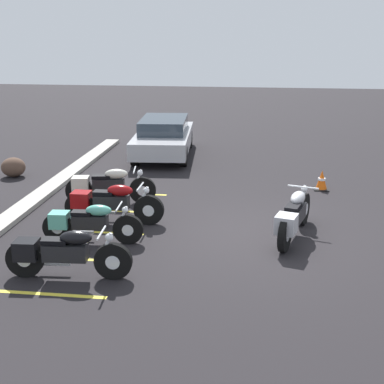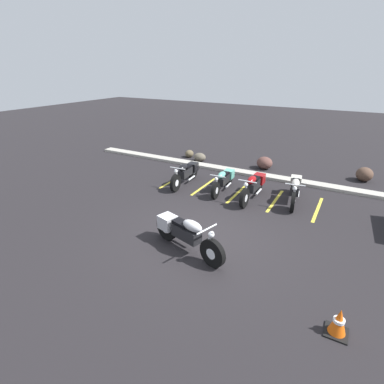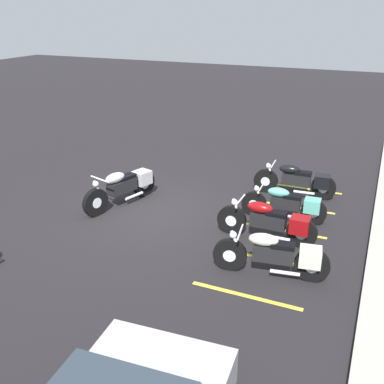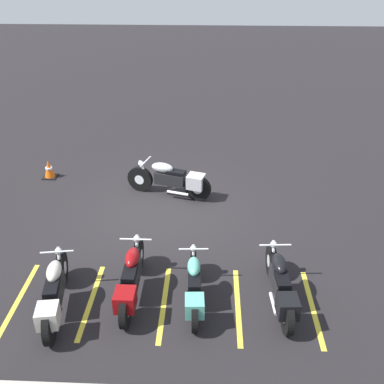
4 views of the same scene
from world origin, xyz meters
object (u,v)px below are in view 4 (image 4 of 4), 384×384
(parked_bike_2, at_px, (131,279))
(parked_bike_3, at_px, (54,293))
(parked_bike_0, at_px, (280,285))
(parked_bike_1, at_px, (194,286))
(traffic_cone, at_px, (49,169))
(motorcycle_silver_featured, at_px, (173,179))

(parked_bike_2, distance_m, parked_bike_3, 1.42)
(parked_bike_0, bearing_deg, parked_bike_1, 88.55)
(parked_bike_1, xyz_separation_m, traffic_cone, (4.47, -5.16, -0.18))
(motorcycle_silver_featured, distance_m, parked_bike_1, 4.26)
(parked_bike_1, relative_size, traffic_cone, 3.86)
(parked_bike_2, height_order, parked_bike_3, parked_bike_2)
(motorcycle_silver_featured, height_order, parked_bike_1, motorcycle_silver_featured)
(parked_bike_1, xyz_separation_m, parked_bike_2, (1.21, -0.11, 0.04))
(parked_bike_0, height_order, parked_bike_1, parked_bike_0)
(parked_bike_0, bearing_deg, parked_bike_3, 91.83)
(parked_bike_0, relative_size, traffic_cone, 4.16)
(parked_bike_0, distance_m, parked_bike_2, 2.83)
(parked_bike_3, xyz_separation_m, traffic_cone, (1.92, -5.50, -0.22))
(motorcycle_silver_featured, relative_size, parked_bike_2, 1.02)
(motorcycle_silver_featured, relative_size, traffic_cone, 4.32)
(motorcycle_silver_featured, relative_size, parked_bike_0, 1.04)
(traffic_cone, bearing_deg, parked_bike_1, 130.93)
(parked_bike_0, height_order, parked_bike_2, parked_bike_2)
(traffic_cone, bearing_deg, parked_bike_3, 109.20)
(parked_bike_1, distance_m, parked_bike_3, 2.58)
(motorcycle_silver_featured, height_order, parked_bike_0, motorcycle_silver_featured)
(motorcycle_silver_featured, bearing_deg, parked_bike_2, 99.86)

